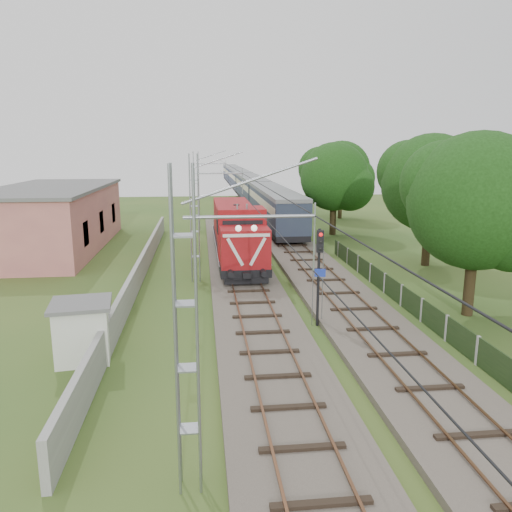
{
  "coord_description": "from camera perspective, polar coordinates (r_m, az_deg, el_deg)",
  "views": [
    {
      "loc": [
        -2.59,
        -19.13,
        8.31
      ],
      "look_at": [
        0.52,
        8.93,
        2.2
      ],
      "focal_mm": 35.0,
      "sensor_mm": 36.0,
      "label": 1
    }
  ],
  "objects": [
    {
      "name": "track_side",
      "position": [
        40.68,
        4.56,
        0.65
      ],
      "size": [
        4.2,
        80.0,
        0.45
      ],
      "color": "#6B6054",
      "rests_on": "ground"
    },
    {
      "name": "catenary",
      "position": [
        31.43,
        -6.93,
        4.33
      ],
      "size": [
        3.31,
        70.0,
        8.0
      ],
      "color": "gray",
      "rests_on": "ground"
    },
    {
      "name": "station_building",
      "position": [
        45.24,
        -22.24,
        4.09
      ],
      "size": [
        8.4,
        20.4,
        5.22
      ],
      "color": "tan",
      "rests_on": "ground"
    },
    {
      "name": "coach_rake",
      "position": [
        86.64,
        -1.3,
        8.4
      ],
      "size": [
        3.09,
        92.18,
        3.57
      ],
      "color": "black",
      "rests_on": "ground"
    },
    {
      "name": "track_main",
      "position": [
        27.49,
        -0.63,
        -4.98
      ],
      "size": [
        4.2,
        70.0,
        0.45
      ],
      "color": "#6B6054",
      "rests_on": "ground"
    },
    {
      "name": "boundary_wall",
      "position": [
        32.28,
        -13.1,
        -1.66
      ],
      "size": [
        0.25,
        40.0,
        1.5
      ],
      "primitive_type": "cube",
      "color": "#9E9E99",
      "rests_on": "ground"
    },
    {
      "name": "tree_a",
      "position": [
        26.66,
        24.14,
        5.58
      ],
      "size": [
        7.07,
        6.74,
        9.17
      ],
      "color": "#3B2F18",
      "rests_on": "ground"
    },
    {
      "name": "tree_b",
      "position": [
        37.43,
        19.49,
        7.74
      ],
      "size": [
        7.22,
        6.88,
        9.36
      ],
      "color": "#3B2F18",
      "rests_on": "ground"
    },
    {
      "name": "locomotive",
      "position": [
        37.58,
        -2.29,
        2.97
      ],
      "size": [
        3.06,
        17.48,
        4.44
      ],
      "color": "black",
      "rests_on": "ground"
    },
    {
      "name": "relay_hut",
      "position": [
        21.23,
        -19.21,
        -8.04
      ],
      "size": [
        2.61,
        2.61,
        2.39
      ],
      "color": "silver",
      "rests_on": "ground"
    },
    {
      "name": "fence",
      "position": [
        25.72,
        18.43,
        -5.88
      ],
      "size": [
        0.12,
        32.0,
        1.2
      ],
      "color": "black",
      "rests_on": "ground"
    },
    {
      "name": "ground",
      "position": [
        21.02,
        1.3,
        -11.08
      ],
      "size": [
        140.0,
        140.0,
        0.0
      ],
      "primitive_type": "plane",
      "color": "#31531F",
      "rests_on": "ground"
    },
    {
      "name": "signal_post",
      "position": [
        23.31,
        7.25,
        -0.48
      ],
      "size": [
        0.52,
        0.4,
        4.7
      ],
      "color": "black",
      "rests_on": "ground"
    },
    {
      "name": "tree_d",
      "position": [
        60.99,
        9.81,
        9.63
      ],
      "size": [
        7.11,
        6.77,
        9.21
      ],
      "color": "#3B2F18",
      "rests_on": "ground"
    },
    {
      "name": "tree_c",
      "position": [
        49.1,
        9.03,
        8.85
      ],
      "size": [
        6.88,
        6.55,
        8.92
      ],
      "color": "#3B2F18",
      "rests_on": "ground"
    }
  ]
}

